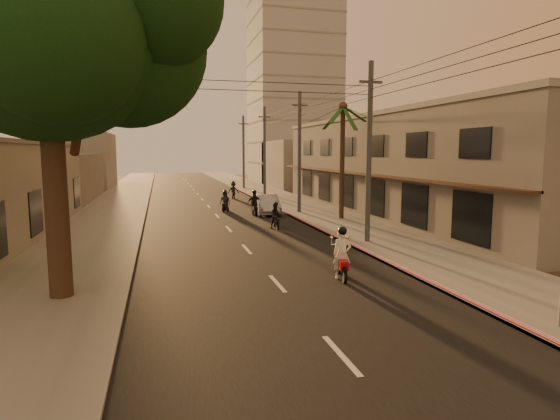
# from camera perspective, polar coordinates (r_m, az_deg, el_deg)

# --- Properties ---
(ground) EXTENTS (160.00, 160.00, 0.00)m
(ground) POSITION_cam_1_polar(r_m,az_deg,el_deg) (14.81, 1.59, -11.10)
(ground) COLOR #383023
(ground) RESTS_ON ground
(road) EXTENTS (10.00, 140.00, 0.02)m
(road) POSITION_cam_1_polar(r_m,az_deg,el_deg) (34.06, -7.70, -0.72)
(road) COLOR black
(road) RESTS_ON ground
(sidewalk_right) EXTENTS (5.00, 140.00, 0.12)m
(sidewalk_right) POSITION_cam_1_polar(r_m,az_deg,el_deg) (35.70, 4.34, -0.23)
(sidewalk_right) COLOR slate
(sidewalk_right) RESTS_ON ground
(sidewalk_left) EXTENTS (5.00, 140.00, 0.12)m
(sidewalk_left) POSITION_cam_1_polar(r_m,az_deg,el_deg) (34.02, -20.34, -1.03)
(sidewalk_left) COLOR slate
(sidewalk_left) RESTS_ON ground
(curb_stripe) EXTENTS (0.20, 60.00, 0.20)m
(curb_stripe) POSITION_cam_1_polar(r_m,az_deg,el_deg) (30.24, 3.07, -1.48)
(curb_stripe) COLOR red
(curb_stripe) RESTS_ON ground
(shophouse_row) EXTENTS (8.80, 34.20, 7.30)m
(shophouse_row) POSITION_cam_1_polar(r_m,az_deg,el_deg) (36.23, 15.19, 5.34)
(shophouse_row) COLOR gray
(shophouse_row) RESTS_ON ground
(distant_tower) EXTENTS (12.10, 12.10, 28.00)m
(distant_tower) POSITION_cam_1_polar(r_m,az_deg,el_deg) (72.91, 1.62, 14.53)
(distant_tower) COLOR #B7B5B2
(distant_tower) RESTS_ON ground
(broadleaf_tree) EXTENTS (9.60, 8.70, 12.10)m
(broadleaf_tree) POSITION_cam_1_polar(r_m,az_deg,el_deg) (16.36, -25.16, 20.07)
(broadleaf_tree) COLOR black
(broadleaf_tree) RESTS_ON ground
(palm_tree) EXTENTS (5.00, 5.00, 8.20)m
(palm_tree) POSITION_cam_1_polar(r_m,az_deg,el_deg) (31.92, 7.68, 11.61)
(palm_tree) COLOR black
(palm_tree) RESTS_ON ground
(utility_poles) EXTENTS (1.20, 48.26, 9.00)m
(utility_poles) POSITION_cam_1_polar(r_m,az_deg,el_deg) (35.06, 2.40, 10.25)
(utility_poles) COLOR #38383A
(utility_poles) RESTS_ON ground
(filler_right) EXTENTS (8.00, 14.00, 6.00)m
(filler_right) POSITION_cam_1_polar(r_m,az_deg,el_deg) (61.21, 2.63, 5.62)
(filler_right) COLOR #9F9B8F
(filler_right) RESTS_ON ground
(filler_left_near) EXTENTS (8.00, 14.00, 4.40)m
(filler_left_near) POSITION_cam_1_polar(r_m,az_deg,el_deg) (48.65, -26.42, 3.54)
(filler_left_near) COLOR #9F9B8F
(filler_left_near) RESTS_ON ground
(filler_left_far) EXTENTS (8.00, 14.00, 7.00)m
(filler_left_far) POSITION_cam_1_polar(r_m,az_deg,el_deg) (66.31, -23.27, 5.60)
(filler_left_far) COLOR #9F9B8F
(filler_left_far) RESTS_ON ground
(scooter_red) EXTENTS (0.94, 1.95, 1.94)m
(scooter_red) POSITION_cam_1_polar(r_m,az_deg,el_deg) (17.28, 7.56, -5.54)
(scooter_red) COLOR black
(scooter_red) RESTS_ON ground
(scooter_mid_a) EXTENTS (0.82, 1.66, 1.63)m
(scooter_mid_a) POSITION_cam_1_polar(r_m,az_deg,el_deg) (28.24, -0.51, -0.79)
(scooter_mid_a) COLOR black
(scooter_mid_a) RESTS_ON ground
(scooter_mid_b) EXTENTS (1.05, 1.91, 1.88)m
(scooter_mid_b) POSITION_cam_1_polar(r_m,az_deg,el_deg) (34.02, -3.14, 0.73)
(scooter_mid_b) COLOR black
(scooter_mid_b) RESTS_ON ground
(scooter_far_a) EXTENTS (1.11, 1.68, 1.71)m
(scooter_far_a) POSITION_cam_1_polar(r_m,az_deg,el_deg) (36.40, -6.71, 1.02)
(scooter_far_a) COLOR black
(scooter_far_a) RESTS_ON ground
(scooter_far_b) EXTENTS (1.16, 1.80, 1.77)m
(scooter_far_b) POSITION_cam_1_polar(r_m,az_deg,el_deg) (46.09, -5.71, 2.35)
(scooter_far_b) COLOR black
(scooter_far_b) RESTS_ON ground
(parked_car) EXTENTS (2.27, 4.61, 1.43)m
(parked_car) POSITION_cam_1_polar(r_m,az_deg,el_deg) (34.77, -1.54, 0.68)
(parked_car) COLOR #9FA1A7
(parked_car) RESTS_ON ground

